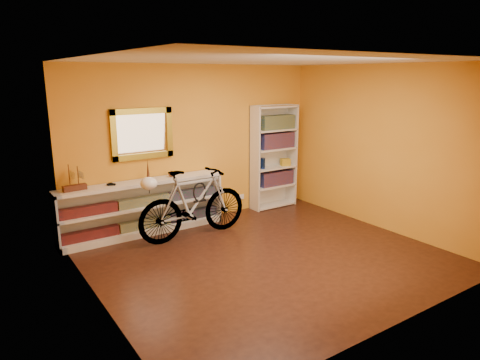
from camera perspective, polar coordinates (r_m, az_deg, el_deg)
floor at (r=5.99m, az=3.80°, el=-10.25°), size 4.50×4.00×0.01m
ceiling at (r=5.48m, az=4.24°, el=15.56°), size 4.50×4.00×0.01m
back_wall at (r=7.25m, az=-5.78°, el=4.72°), size 4.50×0.01×2.60m
left_wall at (r=4.60m, az=-18.80°, el=-1.20°), size 0.01×4.00×2.60m
right_wall at (r=7.18m, az=18.42°, el=4.00°), size 0.01×4.00×2.60m
gilt_mirror at (r=6.79m, az=-12.79°, el=5.97°), size 0.98×0.06×0.78m
wall_socket at (r=7.92m, az=0.22°, el=-2.23°), size 0.09×0.02×0.09m
console_unit at (r=6.85m, az=-12.60°, el=-3.59°), size 2.60×0.35×0.85m
cd_row_lower at (r=6.91m, az=-12.43°, el=-5.65°), size 2.50×0.13×0.14m
cd_row_upper at (r=6.80m, az=-12.59°, el=-2.75°), size 2.50×0.13×0.14m
model_ship at (r=6.42m, az=-21.13°, el=0.33°), size 0.33×0.15×0.38m
toy_car at (r=6.59m, az=-16.66°, el=-0.69°), size 0.00×0.01×0.00m
bronze_ornament at (r=6.74m, az=-12.08°, el=1.32°), size 0.06×0.06×0.33m
decorative_orb at (r=6.91m, az=-9.05°, el=0.79°), size 0.10×0.10×0.10m
bookcase at (r=8.00m, az=4.49°, el=3.05°), size 0.90×0.30×1.90m
book_row_a at (r=8.11m, az=4.71°, el=0.27°), size 0.70×0.22×0.26m
book_row_b at (r=7.98m, az=4.81°, el=5.24°), size 0.70×0.22×0.28m
book_row_c at (r=7.94m, az=4.86°, el=7.63°), size 0.70×0.22×0.25m
travel_mug at (r=7.84m, az=3.02°, el=2.21°), size 0.09×0.09×0.20m
red_tin at (r=7.81m, az=3.27°, el=7.38°), size 0.18×0.18×0.20m
yellow_bag at (r=8.15m, az=6.03°, el=2.36°), size 0.20×0.16×0.13m
bicycle at (r=6.57m, az=-6.15°, el=-3.07°), size 0.48×1.83×1.07m
helmet at (r=6.18m, az=-11.96°, el=-0.45°), size 0.24×0.23×0.18m
u_lock at (r=6.57m, az=-5.36°, el=-1.58°), size 0.23×0.02×0.23m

